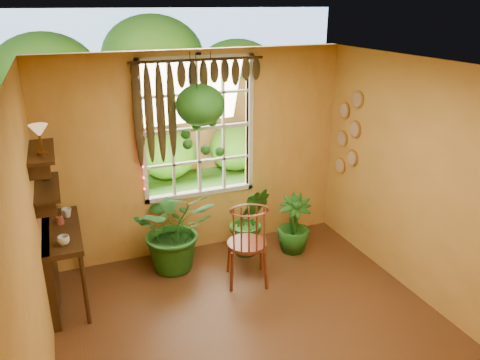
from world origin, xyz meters
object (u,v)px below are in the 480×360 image
object	(u,v)px
counter_ledge	(55,258)
potted_plant_left	(175,228)
windsor_chair	(247,255)
hanging_basket	(200,113)
potted_plant_mid	(250,221)

from	to	relation	value
counter_ledge	potted_plant_left	bearing A→B (deg)	8.55
windsor_chair	hanging_basket	xyz separation A→B (m)	(-0.31, 0.76, 1.61)
counter_ledge	potted_plant_mid	xyz separation A→B (m)	(2.45, 0.21, -0.06)
potted_plant_left	potted_plant_mid	world-z (taller)	potted_plant_left
potted_plant_mid	hanging_basket	size ratio (longest dim) A/B	0.77
windsor_chair	potted_plant_mid	xyz separation A→B (m)	(0.30, 0.64, 0.12)
counter_ledge	windsor_chair	bearing A→B (deg)	-11.36
windsor_chair	hanging_basket	distance (m)	1.81
hanging_basket	potted_plant_mid	bearing A→B (deg)	-11.23
potted_plant_left	hanging_basket	distance (m)	1.49
potted_plant_mid	counter_ledge	bearing A→B (deg)	-175.09
windsor_chair	hanging_basket	bearing A→B (deg)	127.93
windsor_chair	counter_ledge	bearing A→B (deg)	-175.33
windsor_chair	potted_plant_left	size ratio (longest dim) A/B	1.15
counter_ledge	potted_plant_left	xyz separation A→B (m)	(1.43, 0.21, 0.01)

